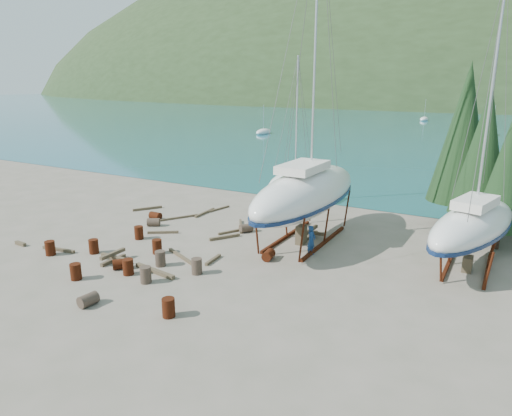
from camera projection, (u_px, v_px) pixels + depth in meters
The scene contains 49 objects.
ground at pixel (221, 259), 26.91m from camera, with size 600.00×600.00×0.00m, color #656150.
bay_water at pixel (496, 98), 290.81m from camera, with size 700.00×700.00×0.00m, color #18667B.
far_hill at pixel (497, 98), 295.00m from camera, with size 800.00×360.00×110.00m, color #223219.
far_house_left at pixel (340, 98), 213.88m from camera, with size 6.60×5.60×5.60m.
far_house_center at pixel (430, 99), 194.83m from camera, with size 6.60×5.60×5.60m.
cypress_near_right at pixel (484, 151), 29.46m from camera, with size 3.60×3.60×10.00m.
cypress_mid_right at pixel (507, 171), 27.31m from camera, with size 3.06×3.06×8.50m.
cypress_back_left at pixel (464, 133), 31.62m from camera, with size 4.14×4.14×11.50m.
moored_boat_left at pixel (264, 132), 91.36m from camera, with size 2.00×5.00×6.05m.
moored_boat_mid at pixel (492, 133), 89.07m from camera, with size 2.00×5.00×6.05m.
moored_boat_far at pixel (424, 119), 122.77m from camera, with size 2.00×5.00×6.05m.
large_sailboat_near at pixel (306, 192), 29.14m from camera, with size 4.03×13.07×20.47m.
large_sailboat_far at pixel (473, 225), 24.94m from camera, with size 5.16×10.25×15.59m.
small_sailboat_shore at pixel (293, 180), 38.99m from camera, with size 2.68×7.70×12.17m.
worker at pixel (311, 240), 27.31m from camera, with size 0.68×0.44×1.85m, color navy.
drum_0 at pixel (50, 248), 27.45m from camera, with size 0.58×0.58×0.88m, color #4E1A0D.
drum_1 at pixel (88, 300), 21.27m from camera, with size 0.58×0.58×0.88m, color #2D2823.
drum_2 at pixel (155, 216), 34.60m from camera, with size 0.58×0.58×0.88m, color #4E1A0D.
drum_3 at pixel (128, 267), 24.65m from camera, with size 0.58×0.58×0.88m, color #4E1A0D.
drum_4 at pixel (285, 215), 34.76m from camera, with size 0.58×0.58×0.88m, color #4E1A0D.
drum_5 at pixel (197, 266), 24.75m from camera, with size 0.58×0.58×0.88m, color #2D2823.
drum_6 at pixel (269, 255), 26.75m from camera, with size 0.58×0.58×0.88m, color #4E1A0D.
drum_7 at pixel (169, 308), 20.22m from camera, with size 0.58×0.58×0.88m, color #4E1A0D.
drum_8 at pixel (139, 233), 30.25m from camera, with size 0.58×0.58×0.88m, color #4E1A0D.
drum_9 at pixel (258, 216), 34.50m from camera, with size 0.58×0.58×0.88m, color #2D2823.
drum_10 at pixel (76, 272), 24.04m from camera, with size 0.58×0.58×0.88m, color #4E1A0D.
drum_11 at pixel (246, 228), 31.67m from camera, with size 0.58×0.58×0.88m, color #2D2823.
drum_12 at pixel (121, 264), 25.44m from camera, with size 0.58×0.58×0.88m, color #4E1A0D.
drum_13 at pixel (94, 246), 27.74m from camera, with size 0.58×0.58×0.88m, color #4E1A0D.
drum_14 at pixel (157, 247), 27.70m from camera, with size 0.58×0.58×0.88m, color #4E1A0D.
drum_15 at pixel (154, 222), 33.02m from camera, with size 0.58×0.58×0.88m, color #2D2823.
drum_16 at pixel (146, 275), 23.65m from camera, with size 0.58×0.58×0.88m, color #2D2823.
drum_17 at pixel (160, 259), 25.83m from camera, with size 0.58×0.58×0.88m, color #2D2823.
timber_0 at pixel (219, 209), 37.25m from camera, with size 0.14×2.36×0.14m, color brown.
timber_2 at pixel (147, 208), 37.33m from camera, with size 0.19×2.39×0.19m, color brown.
timber_5 at pixel (182, 257), 27.06m from camera, with size 0.16×3.10×0.16m, color brown.
timber_6 at pixel (277, 219), 34.36m from camera, with size 0.19×1.92×0.19m, color brown.
timber_7 at pixel (213, 260), 26.58m from camera, with size 0.17×1.60×0.17m, color brown.
timber_8 at pixel (225, 237), 30.42m from camera, with size 0.19×2.16×0.19m, color brown.
timber_10 at pixel (241, 226), 32.80m from camera, with size 0.16×3.00×0.16m, color brown.
timber_11 at pixel (236, 231), 31.82m from camera, with size 0.15×2.80×0.15m, color brown.
timber_12 at pixel (163, 232), 31.44m from camera, with size 0.17×2.11×0.17m, color brown.
timber_13 at pixel (20, 244), 29.17m from camera, with size 0.22×0.95×0.22m, color brown.
timber_14 at pixel (59, 250), 28.19m from camera, with size 0.18×2.38×0.18m, color brown.
timber_15 at pixel (179, 218), 34.87m from camera, with size 0.15×3.12×0.15m, color brown.
timber_16 at pixel (155, 271), 24.93m from camera, with size 0.23×2.99×0.23m, color brown.
timber_17 at pixel (205, 213), 36.17m from camera, with size 0.16×2.66×0.16m, color brown.
timber_pile_fore at pixel (113, 257), 26.42m from camera, with size 1.80×1.80×0.60m.
timber_pile_aft at pixel (311, 232), 30.74m from camera, with size 1.80×1.80×0.60m.
Camera 1 is at (14.20, -20.83, 10.10)m, focal length 32.00 mm.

